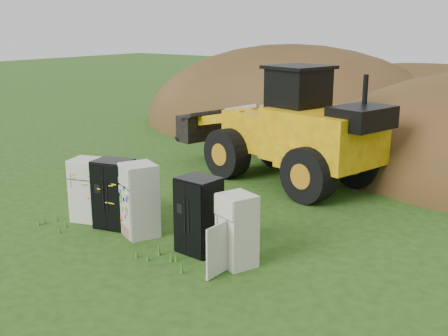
% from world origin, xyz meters
% --- Properties ---
extents(ground, '(120.00, 120.00, 0.00)m').
position_xyz_m(ground, '(0.00, 0.00, 0.00)').
color(ground, '#254312').
rests_on(ground, ground).
extents(fridge_leftmost, '(0.92, 0.90, 1.65)m').
position_xyz_m(fridge_leftmost, '(-2.38, -0.04, 0.83)').
color(fridge_leftmost, silver).
rests_on(fridge_leftmost, ground).
extents(fridge_black_side, '(1.06, 0.92, 1.74)m').
position_xyz_m(fridge_black_side, '(-1.46, 0.04, 0.87)').
color(fridge_black_side, black).
rests_on(fridge_black_side, ground).
extents(fridge_sticker, '(1.03, 1.00, 1.79)m').
position_xyz_m(fridge_sticker, '(-0.52, -0.00, 0.89)').
color(fridge_sticker, silver).
rests_on(fridge_sticker, ground).
extents(fridge_black_right, '(0.92, 0.78, 1.74)m').
position_xyz_m(fridge_black_right, '(1.27, 0.04, 0.87)').
color(fridge_black_right, black).
rests_on(fridge_black_right, ground).
extents(fridge_open_door, '(0.90, 0.86, 1.58)m').
position_xyz_m(fridge_open_door, '(2.38, -0.04, 0.79)').
color(fridge_open_door, silver).
rests_on(fridge_open_door, ground).
extents(wheel_loader, '(8.28, 4.83, 3.76)m').
position_xyz_m(wheel_loader, '(-0.66, 6.47, 1.88)').
color(wheel_loader, yellow).
rests_on(wheel_loader, ground).
extents(dirt_mound_left, '(16.06, 12.05, 8.06)m').
position_xyz_m(dirt_mound_left, '(-4.96, 15.13, 0.00)').
color(dirt_mound_left, '#402D14').
rests_on(dirt_mound_left, ground).
extents(dirt_mound_back, '(18.26, 12.17, 6.28)m').
position_xyz_m(dirt_mound_back, '(0.69, 18.29, 0.00)').
color(dirt_mound_back, '#402D14').
rests_on(dirt_mound_back, ground).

